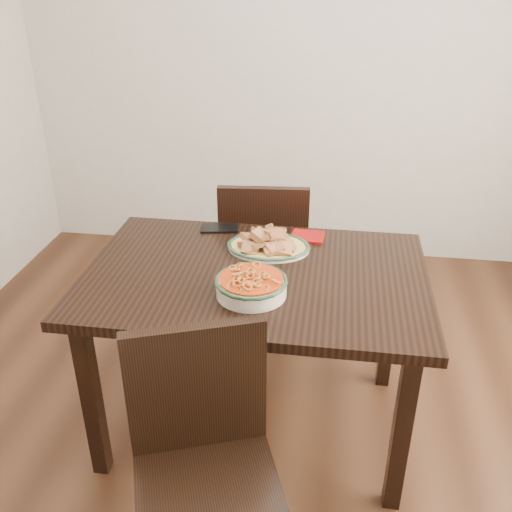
# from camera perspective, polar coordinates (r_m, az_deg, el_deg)

# --- Properties ---
(floor) EXTENTS (3.50, 3.50, 0.00)m
(floor) POSITION_cam_1_polar(r_m,az_deg,el_deg) (2.58, 0.64, -16.82)
(floor) COLOR #361E11
(floor) RESTS_ON ground
(wall_back) EXTENTS (3.50, 0.10, 2.60)m
(wall_back) POSITION_cam_1_polar(r_m,az_deg,el_deg) (3.62, 4.77, 19.56)
(wall_back) COLOR beige
(wall_back) RESTS_ON ground
(dining_table) EXTENTS (1.30, 0.86, 0.75)m
(dining_table) POSITION_cam_1_polar(r_m,az_deg,el_deg) (2.20, -0.08, -3.68)
(dining_table) COLOR black
(dining_table) RESTS_ON ground
(chair_far) EXTENTS (0.45, 0.45, 0.89)m
(chair_far) POSITION_cam_1_polar(r_m,az_deg,el_deg) (2.84, 0.81, 0.25)
(chair_far) COLOR black
(chair_far) RESTS_ON ground
(chair_near) EXTENTS (0.54, 0.54, 0.89)m
(chair_near) POSITION_cam_1_polar(r_m,az_deg,el_deg) (1.80, -5.22, -19.27)
(chair_near) COLOR black
(chair_near) RESTS_ON ground
(fish_plate) EXTENTS (0.33, 0.26, 0.11)m
(fish_plate) POSITION_cam_1_polar(r_m,az_deg,el_deg) (2.31, 1.26, 1.66)
(fish_plate) COLOR beige
(fish_plate) RESTS_ON dining_table
(noodle_bowl) EXTENTS (0.26, 0.26, 0.08)m
(noodle_bowl) POSITION_cam_1_polar(r_m,az_deg,el_deg) (2.00, -0.48, -2.79)
(noodle_bowl) COLOR beige
(noodle_bowl) RESTS_ON dining_table
(smartphone) EXTENTS (0.17, 0.11, 0.01)m
(smartphone) POSITION_cam_1_polar(r_m,az_deg,el_deg) (2.51, -3.67, 2.78)
(smartphone) COLOR black
(smartphone) RESTS_ON dining_table
(napkin) EXTENTS (0.14, 0.12, 0.01)m
(napkin) POSITION_cam_1_polar(r_m,az_deg,el_deg) (2.43, 5.19, 1.96)
(napkin) COLOR maroon
(napkin) RESTS_ON dining_table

